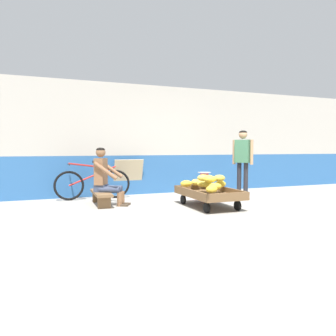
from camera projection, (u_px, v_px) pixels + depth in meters
name	position (u px, v px, depth m)	size (l,w,h in m)	color
ground_plane	(216.00, 213.00, 5.80)	(80.00, 80.00, 0.00)	#A39E93
back_wall	(159.00, 140.00, 8.40)	(16.00, 0.30, 2.66)	#2D609E
banana_cart	(209.00, 195.00, 6.35)	(0.85, 1.45, 0.36)	brown
banana_pile	(207.00, 182.00, 6.41)	(0.85, 1.43, 0.27)	gold
low_bench	(101.00, 195.00, 6.58)	(0.34, 1.11, 0.27)	brown
vendor_seated	(105.00, 177.00, 6.55)	(0.74, 0.64, 1.14)	brown
plastic_crate	(204.00, 192.00, 7.44)	(0.36, 0.28, 0.30)	red
weighing_scale	(204.00, 178.00, 7.42)	(0.30, 0.30, 0.29)	#28282D
bicycle_near_left	(93.00, 183.00, 7.32)	(1.66, 0.48, 0.86)	black
sign_board	(128.00, 177.00, 7.99)	(0.70, 0.30, 0.86)	#C6B289
customer_adult	(243.00, 156.00, 7.55)	(0.34, 0.42, 1.53)	#232328
shopping_bag	(220.00, 196.00, 7.04)	(0.18, 0.12, 0.24)	#3370B7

